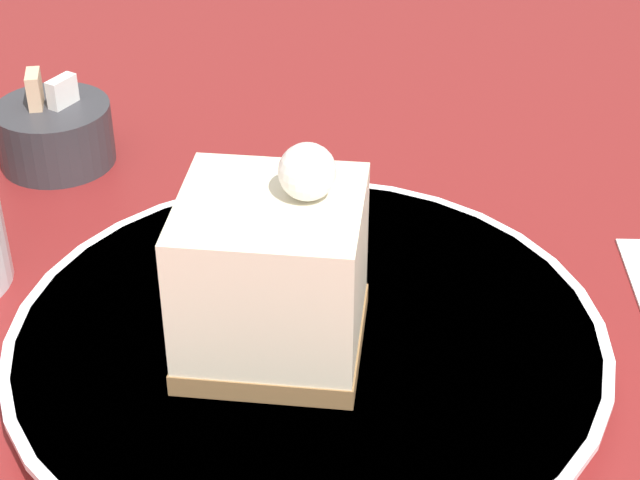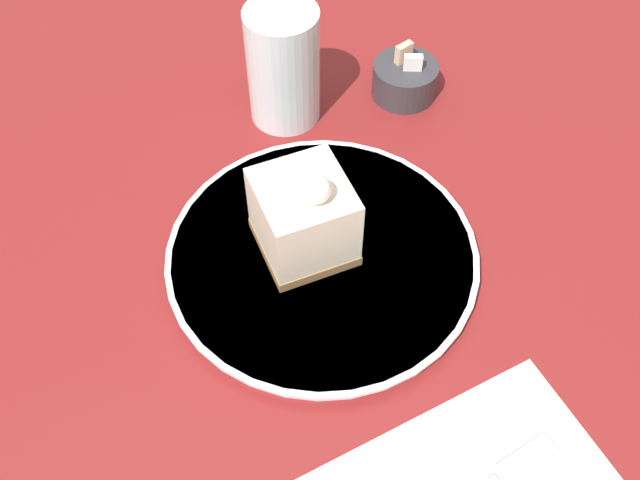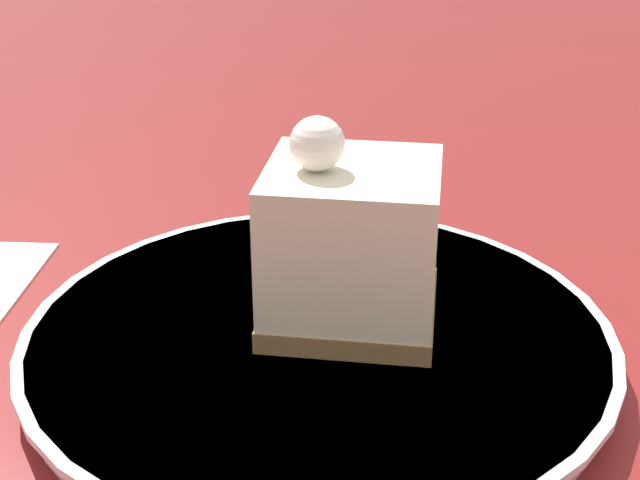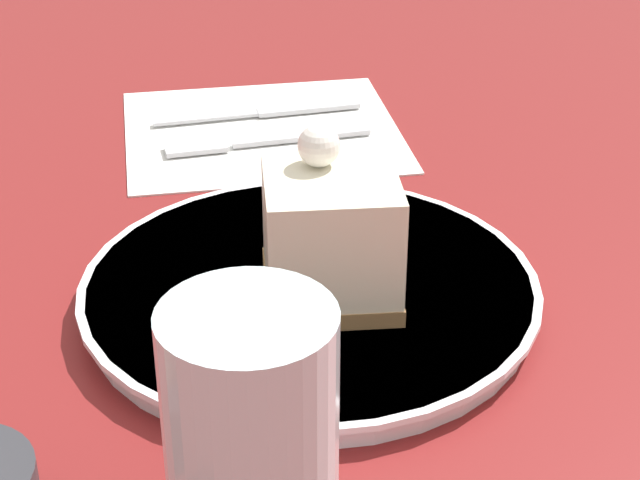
{
  "view_description": "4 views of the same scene",
  "coord_description": "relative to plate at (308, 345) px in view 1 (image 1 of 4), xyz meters",
  "views": [
    {
      "loc": [
        0.08,
        -0.39,
        0.34
      ],
      "look_at": [
        0.02,
        0.02,
        0.06
      ],
      "focal_mm": 60.0,
      "sensor_mm": 36.0,
      "label": 1
    },
    {
      "loc": [
        0.37,
        -0.13,
        0.54
      ],
      "look_at": [
        0.03,
        -0.0,
        0.06
      ],
      "focal_mm": 40.0,
      "sensor_mm": 36.0,
      "label": 2
    },
    {
      "loc": [
        -0.05,
        0.37,
        0.24
      ],
      "look_at": [
        0.01,
        0.0,
        0.06
      ],
      "focal_mm": 50.0,
      "sensor_mm": 36.0,
      "label": 3
    },
    {
      "loc": [
        -0.55,
        0.03,
        0.37
      ],
      "look_at": [
        0.0,
        0.0,
        0.05
      ],
      "focal_mm": 60.0,
      "sensor_mm": 36.0,
      "label": 4
    }
  ],
  "objects": [
    {
      "name": "plate",
      "position": [
        0.0,
        0.0,
        0.0
      ],
      "size": [
        0.29,
        0.29,
        0.02
      ],
      "color": "white",
      "rests_on": "ground_plane"
    },
    {
      "name": "cake_slice",
      "position": [
        -0.01,
        -0.01,
        0.05
      ],
      "size": [
        0.08,
        0.08,
        0.1
      ],
      "rotation": [
        0.0,
        0.0,
        0.03
      ],
      "color": "olive",
      "rests_on": "plate"
    },
    {
      "name": "ground_plane",
      "position": [
        -0.01,
        -0.01,
        -0.01
      ],
      "size": [
        4.0,
        4.0,
        0.0
      ],
      "primitive_type": "plane",
      "color": "maroon"
    },
    {
      "name": "sugar_bowl",
      "position": [
        -0.19,
        0.17,
        0.01
      ],
      "size": [
        0.07,
        0.07,
        0.06
      ],
      "color": "#333338",
      "rests_on": "ground_plane"
    }
  ]
}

